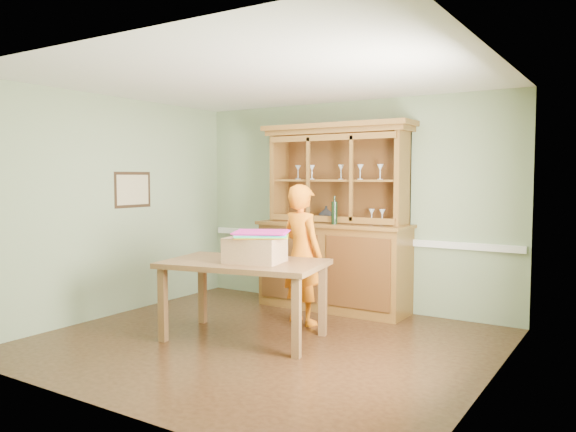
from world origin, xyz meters
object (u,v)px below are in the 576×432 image
Objects in this scene: cardboard_box at (255,250)px; person at (302,254)px; dining_table at (244,270)px; china_hutch at (334,245)px.

person reaches higher than cardboard_box.
china_hutch is at bearing 73.10° from dining_table.
china_hutch is 1.31× the size of dining_table.
dining_table is 0.27m from cardboard_box.
person is at bearing -88.68° from china_hutch.
dining_table is at bearing 174.91° from cardboard_box.
person reaches higher than dining_table.
dining_table is 3.25× the size of cardboard_box.
china_hutch is 0.85m from person.
cardboard_box is 0.34× the size of person.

